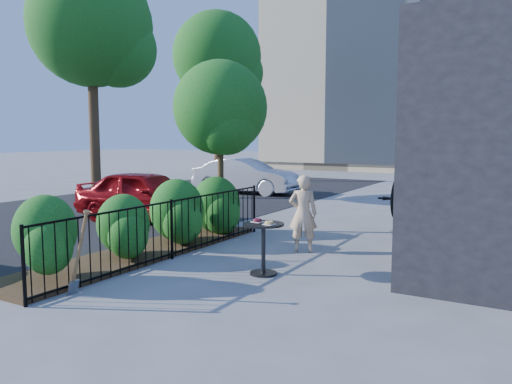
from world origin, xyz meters
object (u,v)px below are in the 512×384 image
Objects in this scene: street_tree_far at (218,62)px; car_red at (147,196)px; shovel at (78,257)px; car_silver at (246,176)px; cafe_table at (263,239)px; street_tree_near at (91,33)px; woman at (303,214)px; patio_tree at (222,113)px.

street_tree_far is 2.09× the size of car_red.
shovel is 0.30× the size of car_silver.
cafe_table is at bearing 52.86° from shovel.
car_silver is (4.17, -4.25, -5.23)m from street_tree_far.
street_tree_far is 7.93m from car_silver.
street_tree_near is 5.52× the size of woman.
patio_tree is 2.62× the size of woman.
car_silver is at bearing 4.05° from car_red.
woman reaches higher than shovel.
woman is 5.21m from car_red.
street_tree_near reaches higher than car_silver.
street_tree_far is 9.22× the size of cafe_table.
car_silver reaches higher than car_red.
street_tree_far is at bearing 126.51° from cafe_table.
woman is 0.36× the size of car_silver.
shovel is at bearing 44.93° from woman.
woman reaches higher than car_red.
patio_tree is at bearing -97.92° from car_red.
street_tree_near is 1.99× the size of car_silver.
cafe_table is (10.39, -14.03, -5.33)m from street_tree_far.
street_tree_near is 9.22× the size of cafe_table.
cafe_table is (10.39, -6.03, -5.33)m from street_tree_near.
car_red is at bearing -36.82° from woman.
street_tree_far reaches higher than car_silver.
street_tree_near is 8.00m from car_red.
shovel is 0.32× the size of car_red.
street_tree_far reaches higher than woman.
cafe_table is 0.22× the size of car_silver.
car_silver is at bearing 116.92° from patio_tree.
woman reaches higher than car_silver.
patio_tree is 0.48× the size of street_tree_far.
cafe_table is at bearing 70.09° from woman.
woman is at bearing 68.41° from shovel.
car_red is at bearing 123.63° from shovel.
street_tree_near is (-7.70, 3.20, 3.15)m from patio_tree.
patio_tree reaches higher than woman.
street_tree_near reaches higher than shovel.
woman is (10.28, -12.26, -5.17)m from street_tree_far.
car_silver is (-6.11, 8.01, -0.07)m from woman.
shovel is (-1.70, -2.25, -0.03)m from cafe_table.
shovel is (8.68, -8.28, -5.36)m from street_tree_near.
street_tree_near is 6.56× the size of shovel.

